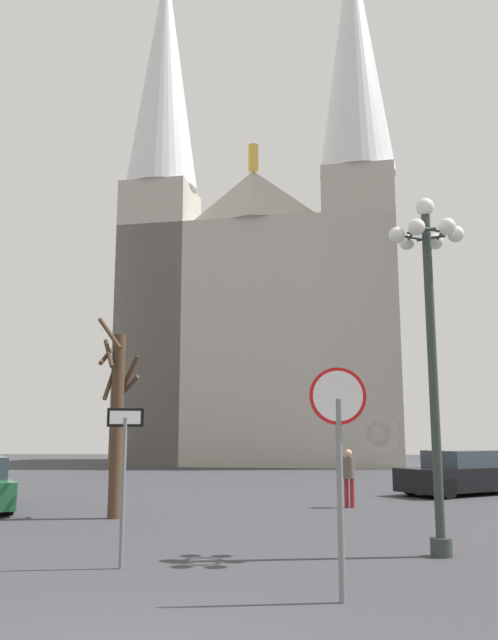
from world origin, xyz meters
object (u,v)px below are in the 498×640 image
street_lamp (430,317)px  pedestrian_walking (349,472)px  stop_sign (339,437)px  cathedral (264,296)px  parked_car_far_black (462,474)px  bare_tree (117,416)px  one_way_arrow_sign (124,466)px

street_lamp → pedestrian_walking: (-0.82, 7.29, -3.08)m
street_lamp → stop_sign: bearing=-121.2°
stop_sign → street_lamp: bearing=58.8°
cathedral → street_lamp: size_ratio=6.05×
street_lamp → cathedral: bearing=96.8°
cathedral → parked_car_far_black: cathedral is taller
street_lamp → bare_tree: 8.30m
cathedral → bare_tree: size_ratio=7.72×
street_lamp → parked_car_far_black: street_lamp is taller
bare_tree → street_lamp: bearing=-34.5°
one_way_arrow_sign → pedestrian_walking: size_ratio=1.52×
pedestrian_walking → parked_car_far_black: bearing=44.6°
cathedral → pedestrian_walking: bearing=-83.1°
one_way_arrow_sign → street_lamp: street_lamp is taller
pedestrian_walking → street_lamp: bearing=-83.6°
stop_sign → pedestrian_walking: size_ratio=1.80×
cathedral → bare_tree: bearing=-95.4°
one_way_arrow_sign → bare_tree: bearing=105.7°
cathedral → pedestrian_walking: cathedral is taller
stop_sign → one_way_arrow_sign: stop_sign is taller
parked_car_far_black → pedestrian_walking: size_ratio=3.00×
cathedral → bare_tree: cathedral is taller
stop_sign → parked_car_far_black: 15.48m
pedestrian_walking → cathedral: bearing=96.9°
bare_tree → parked_car_far_black: bare_tree is taller
stop_sign → street_lamp: street_lamp is taller
parked_car_far_black → pedestrian_walking: bearing=-135.4°
cathedral → street_lamp: (4.00, -33.64, -7.50)m
stop_sign → one_way_arrow_sign: size_ratio=1.18×
cathedral → parked_car_far_black: (7.33, -22.25, -10.84)m
one_way_arrow_sign → bare_tree: bare_tree is taller
stop_sign → pedestrian_walking: (1.08, 10.41, -1.02)m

